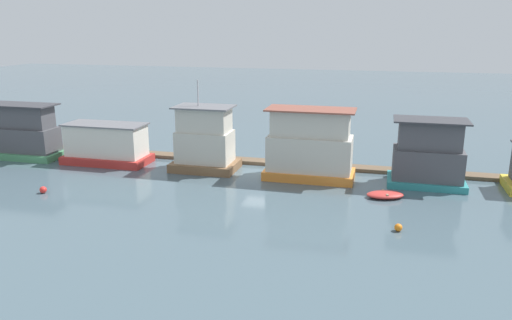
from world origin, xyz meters
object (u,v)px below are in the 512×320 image
object	(u,v)px
buoy_red	(43,190)
houseboat_red	(107,144)
dinghy_red	(385,195)
buoy_orange	(398,227)
mooring_post_far_left	(202,154)
houseboat_green	(22,134)
houseboat_brown	(205,142)
mooring_post_near_left	(408,164)
houseboat_orange	(310,147)
houseboat_teal	(428,156)

from	to	relation	value
buoy_red	houseboat_red	bearing A→B (deg)	88.82
dinghy_red	buoy_orange	world-z (taller)	buoy_orange
mooring_post_far_left	buoy_orange	xyz separation A→B (m)	(16.58, -11.57, -0.52)
houseboat_green	buoy_orange	size ratio (longest dim) A/B	15.64
houseboat_brown	dinghy_red	xyz separation A→B (m)	(14.75, -3.61, -2.19)
mooring_post_near_left	buoy_orange	bearing A→B (deg)	-94.36
buoy_orange	dinghy_red	bearing A→B (deg)	97.64
houseboat_orange	buoy_orange	size ratio (longest dim) A/B	15.01
houseboat_orange	buoy_red	bearing A→B (deg)	-155.15
houseboat_teal	buoy_red	xyz separation A→B (m)	(-27.04, -8.91, -2.02)
houseboat_red	dinghy_red	distance (m)	24.19
mooring_post_near_left	houseboat_teal	bearing A→B (deg)	-55.28
houseboat_orange	mooring_post_far_left	xyz separation A→B (m)	(-9.88, 2.38, -1.80)
houseboat_brown	houseboat_orange	world-z (taller)	houseboat_brown
houseboat_green	houseboat_teal	size ratio (longest dim) A/B	1.29
mooring_post_far_left	buoy_red	xyz separation A→B (m)	(-8.28, -10.79, -0.51)
houseboat_orange	buoy_red	distance (m)	20.15
houseboat_green	houseboat_red	bearing A→B (deg)	0.87
houseboat_orange	buoy_orange	xyz separation A→B (m)	(6.70, -9.19, -2.32)
houseboat_red	dinghy_red	bearing A→B (deg)	-8.30
houseboat_teal	dinghy_red	xyz separation A→B (m)	(-2.97, -3.79, -2.05)
houseboat_teal	buoy_red	bearing A→B (deg)	-161.75
mooring_post_near_left	buoy_red	size ratio (longest dim) A/B	4.34
houseboat_red	buoy_orange	world-z (taller)	houseboat_red
houseboat_red	buoy_red	world-z (taller)	houseboat_red
houseboat_green	mooring_post_far_left	size ratio (longest dim) A/B	4.83
houseboat_green	mooring_post_far_left	world-z (taller)	houseboat_green
houseboat_red	houseboat_brown	size ratio (longest dim) A/B	0.99
dinghy_red	buoy_red	size ratio (longest dim) A/B	5.79
houseboat_brown	mooring_post_near_left	size ratio (longest dim) A/B	3.45
mooring_post_far_left	mooring_post_near_left	xyz separation A→B (m)	(17.46, 0.00, 0.33)
houseboat_brown	buoy_red	world-z (taller)	houseboat_brown
houseboat_green	mooring_post_far_left	bearing A→B (deg)	7.90
buoy_orange	houseboat_orange	bearing A→B (deg)	126.07
houseboat_teal	dinghy_red	world-z (taller)	houseboat_teal
buoy_orange	mooring_post_far_left	bearing A→B (deg)	145.09
houseboat_teal	dinghy_red	bearing A→B (deg)	-128.09
houseboat_teal	mooring_post_near_left	size ratio (longest dim) A/B	2.60
houseboat_orange	mooring_post_far_left	distance (m)	10.32
houseboat_green	houseboat_orange	xyz separation A→B (m)	(26.52, -0.07, 0.36)
houseboat_red	mooring_post_far_left	xyz separation A→B (m)	(8.10, 2.18, -0.91)
dinghy_red	mooring_post_near_left	xyz separation A→B (m)	(1.67, 5.66, 0.86)
buoy_red	buoy_orange	world-z (taller)	buoy_red
houseboat_brown	buoy_red	distance (m)	12.95
houseboat_teal	houseboat_orange	bearing A→B (deg)	-176.76
houseboat_brown	mooring_post_far_left	world-z (taller)	houseboat_brown
houseboat_red	buoy_orange	bearing A→B (deg)	-20.83
mooring_post_near_left	houseboat_orange	bearing A→B (deg)	-162.59
houseboat_teal	mooring_post_far_left	world-z (taller)	houseboat_teal
houseboat_brown	mooring_post_near_left	xyz separation A→B (m)	(16.43, 2.06, -1.32)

